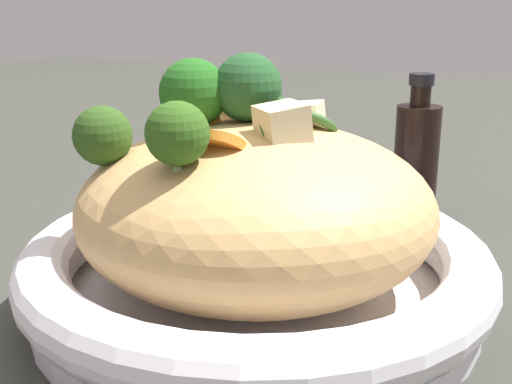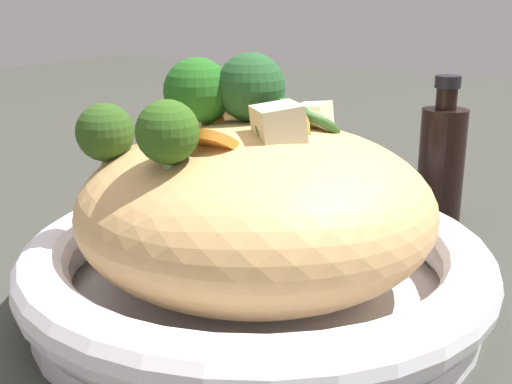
% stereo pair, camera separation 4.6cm
% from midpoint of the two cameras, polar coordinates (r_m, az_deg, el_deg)
% --- Properties ---
extents(ground_plane, '(3.00, 3.00, 0.00)m').
position_cam_midpoint_polar(ground_plane, '(0.49, 2.71, -9.80)').
color(ground_plane, '#34352F').
extents(serving_bowl, '(0.34, 0.34, 0.06)m').
position_cam_midpoint_polar(serving_bowl, '(0.48, 2.76, -6.75)').
color(serving_bowl, white).
rests_on(serving_bowl, ground_plane).
extents(noodle_heap, '(0.25, 0.25, 0.12)m').
position_cam_midpoint_polar(noodle_heap, '(0.47, 2.84, -1.43)').
color(noodle_heap, tan).
rests_on(noodle_heap, serving_bowl).
extents(broccoli_florets, '(0.15, 0.13, 0.08)m').
position_cam_midpoint_polar(broccoli_florets, '(0.46, -1.77, 7.50)').
color(broccoli_florets, '#90B671').
rests_on(broccoli_florets, serving_bowl).
extents(carrot_coins, '(0.11, 0.10, 0.03)m').
position_cam_midpoint_polar(carrot_coins, '(0.44, 1.71, 5.44)').
color(carrot_coins, orange).
rests_on(carrot_coins, serving_bowl).
extents(zucchini_slices, '(0.09, 0.07, 0.04)m').
position_cam_midpoint_polar(zucchini_slices, '(0.46, 6.33, 5.83)').
color(zucchini_slices, beige).
rests_on(zucchini_slices, serving_bowl).
extents(chicken_chunks, '(0.11, 0.12, 0.04)m').
position_cam_midpoint_polar(chicken_chunks, '(0.48, 2.53, 6.29)').
color(chicken_chunks, beige).
rests_on(chicken_chunks, serving_bowl).
extents(soy_sauce_bottle, '(0.04, 0.04, 0.15)m').
position_cam_midpoint_polar(soy_sauce_bottle, '(0.68, 17.62, 2.48)').
color(soy_sauce_bottle, black).
rests_on(soy_sauce_bottle, ground_plane).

